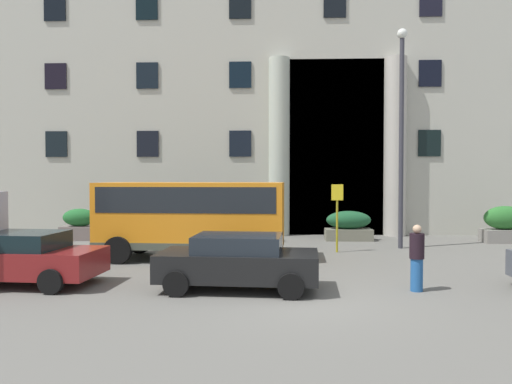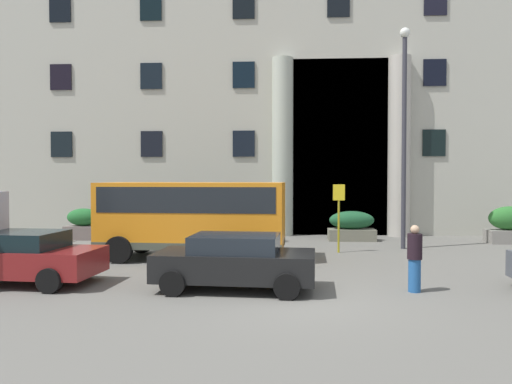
# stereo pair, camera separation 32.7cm
# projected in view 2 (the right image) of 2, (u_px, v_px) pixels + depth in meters

# --- Properties ---
(ground_plane) EXTENTS (80.00, 64.00, 0.12)m
(ground_plane) POSITION_uv_depth(u_px,v_px,m) (297.00, 302.00, 11.46)
(ground_plane) COLOR #5F5E58
(office_building_facade) EXTENTS (40.44, 9.76, 20.49)m
(office_building_facade) POSITION_uv_depth(u_px,v_px,m) (290.00, 50.00, 28.61)
(office_building_facade) COLOR #AEAC9E
(office_building_facade) RESTS_ON ground_plane
(orange_minibus) EXTENTS (6.42, 2.82, 2.65)m
(orange_minibus) POSITION_uv_depth(u_px,v_px,m) (193.00, 213.00, 17.10)
(orange_minibus) COLOR orange
(orange_minibus) RESTS_ON ground_plane
(bus_stop_sign) EXTENTS (0.44, 0.08, 2.57)m
(bus_stop_sign) POSITION_uv_depth(u_px,v_px,m) (339.00, 210.00, 18.55)
(bus_stop_sign) COLOR #9F921B
(bus_stop_sign) RESTS_ON ground_plane
(hedge_planter_entrance_right) EXTENTS (1.58, 0.91, 1.42)m
(hedge_planter_entrance_right) POSITION_uv_depth(u_px,v_px,m) (84.00, 224.00, 22.55)
(hedge_planter_entrance_right) COLOR #6B5F5B
(hedge_planter_entrance_right) RESTS_ON ground_plane
(hedge_planter_entrance_left) EXTENTS (1.80, 1.00, 1.38)m
(hedge_planter_entrance_left) POSITION_uv_depth(u_px,v_px,m) (172.00, 226.00, 21.85)
(hedge_planter_entrance_left) COLOR #65645D
(hedge_planter_entrance_left) RESTS_ON ground_plane
(hedge_planter_east) EXTENTS (2.17, 0.88, 1.57)m
(hedge_planter_east) POSITION_uv_depth(u_px,v_px,m) (251.00, 225.00, 21.69)
(hedge_planter_east) COLOR #6E6259
(hedge_planter_east) RESTS_ON ground_plane
(hedge_planter_west) EXTENTS (2.08, 0.97, 1.33)m
(hedge_planter_west) POSITION_uv_depth(u_px,v_px,m) (352.00, 226.00, 22.14)
(hedge_planter_west) COLOR #6B6A59
(hedge_planter_west) RESTS_ON ground_plane
(hedge_planter_far_west) EXTENTS (1.88, 0.98, 1.60)m
(hedge_planter_far_west) POSITION_uv_depth(u_px,v_px,m) (510.00, 225.00, 21.22)
(hedge_planter_far_west) COLOR gray
(hedge_planter_far_west) RESTS_ON ground_plane
(parked_sedan_far) EXTENTS (4.10, 2.28, 1.38)m
(parked_sedan_far) POSITION_uv_depth(u_px,v_px,m) (235.00, 261.00, 12.45)
(parked_sedan_far) COLOR black
(parked_sedan_far) RESTS_ON ground_plane
(parked_compact_extra) EXTENTS (4.59, 2.32, 1.39)m
(parked_compact_extra) POSITION_uv_depth(u_px,v_px,m) (15.00, 256.00, 13.12)
(parked_compact_extra) COLOR maroon
(parked_compact_extra) RESTS_ON ground_plane
(scooter_by_planter) EXTENTS (1.90, 0.77, 0.89)m
(scooter_by_planter) POSITION_uv_depth(u_px,v_px,m) (231.00, 257.00, 14.76)
(scooter_by_planter) COLOR black
(scooter_by_planter) RESTS_ON ground_plane
(motorcycle_near_kerb) EXTENTS (2.02, 0.55, 0.89)m
(motorcycle_near_kerb) POSITION_uv_depth(u_px,v_px,m) (51.00, 256.00, 14.93)
(motorcycle_near_kerb) COLOR black
(motorcycle_near_kerb) RESTS_ON ground_plane
(pedestrian_woman_with_bag) EXTENTS (0.36, 0.36, 1.66)m
(pedestrian_woman_with_bag) POSITION_uv_depth(u_px,v_px,m) (415.00, 258.00, 12.15)
(pedestrian_woman_with_bag) COLOR #20518F
(pedestrian_woman_with_bag) RESTS_ON ground_plane
(lamppost_plaza_centre) EXTENTS (0.40, 0.40, 8.72)m
(lamppost_plaza_centre) POSITION_uv_depth(u_px,v_px,m) (404.00, 123.00, 19.47)
(lamppost_plaza_centre) COLOR #32323B
(lamppost_plaza_centre) RESTS_ON ground_plane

